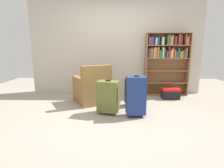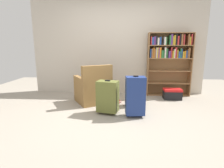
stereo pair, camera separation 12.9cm
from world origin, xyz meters
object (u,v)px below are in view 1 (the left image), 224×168
(suitcase_olive, at_px, (108,96))
(suitcase_navy_blue, at_px, (136,96))
(suitcase_black, at_px, (134,91))
(bookshelf, at_px, (167,57))
(storage_box, at_px, (170,93))
(mug, at_px, (117,102))
(armchair, at_px, (92,89))

(suitcase_olive, distance_m, suitcase_navy_blue, 0.54)
(suitcase_black, bearing_deg, bookshelf, 46.15)
(storage_box, bearing_deg, suitcase_navy_blue, -129.69)
(mug, distance_m, storage_box, 1.43)
(storage_box, bearing_deg, suitcase_black, -149.88)
(armchair, bearing_deg, mug, -7.79)
(bookshelf, height_order, suitcase_black, bookshelf)
(armchair, height_order, mug, armchair)
(storage_box, xyz_separation_m, suitcase_black, (-0.98, -0.57, 0.18))
(armchair, xyz_separation_m, storage_box, (1.93, 0.39, -0.18))
(bookshelf, height_order, mug, bookshelf)
(bookshelf, distance_m, suitcase_black, 1.52)
(armchair, distance_m, suitcase_navy_blue, 1.24)
(bookshelf, bearing_deg, suitcase_olive, -134.74)
(bookshelf, xyz_separation_m, armchair, (-1.89, -0.80, -0.70))
(mug, distance_m, suitcase_olive, 0.72)
(bookshelf, bearing_deg, armchair, -157.12)
(armchair, relative_size, suitcase_navy_blue, 1.23)
(storage_box, xyz_separation_m, suitcase_olive, (-1.53, -1.09, 0.21))
(mug, bearing_deg, suitcase_black, -14.87)
(storage_box, height_order, suitcase_black, suitcase_black)
(armchair, xyz_separation_m, suitcase_navy_blue, (0.93, -0.82, 0.09))
(mug, bearing_deg, suitcase_navy_blue, -65.17)
(suitcase_olive, height_order, suitcase_black, suitcase_olive)
(bookshelf, height_order, storage_box, bookshelf)
(armchair, bearing_deg, suitcase_olive, -60.24)
(bookshelf, distance_m, armchair, 2.16)
(suitcase_olive, height_order, suitcase_navy_blue, suitcase_navy_blue)
(storage_box, distance_m, suitcase_olive, 1.89)
(mug, height_order, suitcase_navy_blue, suitcase_navy_blue)
(armchair, distance_m, mug, 0.65)
(suitcase_olive, xyz_separation_m, suitcase_navy_blue, (0.52, -0.12, 0.05))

